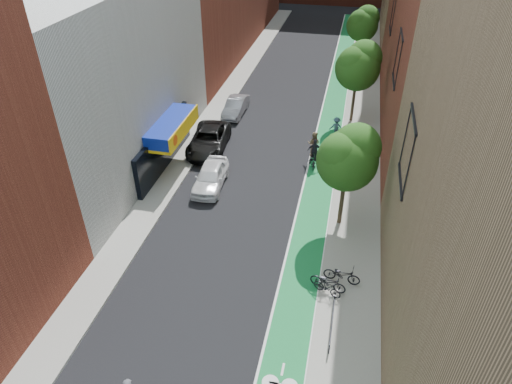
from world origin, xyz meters
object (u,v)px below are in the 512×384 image
Objects in this scene: parked_car_silver at (236,107)px; parked_car_white at (211,176)px; cyclist_lane_far at (336,131)px; parked_car_black at (209,140)px; cyclist_lane_near at (313,148)px; cyclist_lane_mid at (314,156)px.

parked_car_white is at bearing -82.95° from parked_car_silver.
cyclist_lane_far is (7.55, 8.17, 0.08)m from parked_car_white.
parked_car_black is 7.80m from cyclist_lane_near.
parked_car_white is 1.06× the size of parked_car_silver.
cyclist_lane_far is (1.18, 4.12, 0.08)m from cyclist_lane_mid.
cyclist_lane_near reaches higher than parked_car_white.
cyclist_lane_near is at bearing 62.57° from cyclist_lane_far.
cyclist_lane_near reaches higher than parked_car_black.
parked_car_white is 11.17m from parked_car_silver.
cyclist_lane_far is at bearing -17.60° from parked_car_silver.
cyclist_lane_mid reaches higher than cyclist_lane_far.
parked_car_silver is at bearing -45.72° from cyclist_lane_mid.
parked_car_black reaches higher than parked_car_silver.
parked_car_silver is at bearing -28.52° from cyclist_lane_near.
cyclist_lane_far reaches higher than parked_car_silver.
cyclist_lane_far is (9.15, 3.46, 0.05)m from parked_car_black.
cyclist_lane_far is at bearing 15.34° from parked_car_black.
cyclist_lane_mid is at bearing -42.07° from parked_car_silver.
parked_car_silver is (-1.19, 11.11, -0.06)m from parked_car_white.
parked_car_black is 9.79m from cyclist_lane_far.
parked_car_black is 2.77× the size of cyclist_lane_mid.
parked_car_white is at bearing 29.73° from cyclist_lane_mid.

